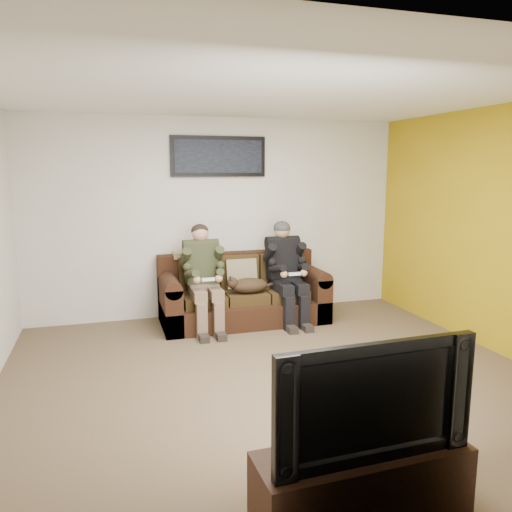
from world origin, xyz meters
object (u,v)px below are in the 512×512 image
object	(u,v)px
framed_poster	(219,156)
sofa	(242,296)
tv_stand	(362,482)
cat	(248,285)
television	(365,394)
person_left	(203,271)
person_right	(286,266)

from	to	relation	value
framed_poster	sofa	bearing A→B (deg)	-62.94
sofa	tv_stand	size ratio (longest dim) A/B	1.68
framed_poster	cat	bearing A→B (deg)	-72.09
television	person_left	bearing A→B (deg)	91.59
person_right	cat	size ratio (longest dim) A/B	1.95
person_left	cat	size ratio (longest dim) A/B	1.93
sofa	cat	bearing A→B (deg)	-88.55
person_left	television	distance (m)	3.61
sofa	cat	world-z (taller)	sofa
cat	television	bearing A→B (deg)	-95.34
person_right	tv_stand	xyz separation A→B (m)	(-0.86, -3.60, -0.52)
person_left	television	size ratio (longest dim) A/B	1.09
television	tv_stand	bearing A→B (deg)	0.00
cat	framed_poster	xyz separation A→B (m)	(-0.21, 0.64, 1.58)
television	framed_poster	bearing A→B (deg)	86.52
framed_poster	person_right	bearing A→B (deg)	-37.53
cat	framed_poster	world-z (taller)	framed_poster
person_right	person_left	bearing A→B (deg)	-179.98
sofa	person_left	size ratio (longest dim) A/B	1.64
sofa	tv_stand	bearing A→B (deg)	-94.89
person_left	framed_poster	bearing A→B (deg)	59.31
sofa	tv_stand	xyz separation A→B (m)	(-0.32, -3.77, -0.13)
tv_stand	person_left	bearing A→B (deg)	91.59
cat	tv_stand	bearing A→B (deg)	-95.34
cat	person_left	bearing A→B (deg)	172.34
framed_poster	tv_stand	bearing A→B (deg)	-91.69
tv_stand	person_right	bearing A→B (deg)	74.80
framed_poster	person_left	bearing A→B (deg)	-120.69
person_right	cat	xyz separation A→B (m)	(-0.53, -0.07, -0.20)
cat	person_right	bearing A→B (deg)	7.89
sofa	person_left	bearing A→B (deg)	-162.02
person_left	tv_stand	world-z (taller)	person_left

